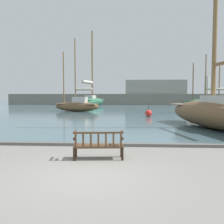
# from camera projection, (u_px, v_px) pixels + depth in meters

# --- Properties ---
(ground_plane) EXTENTS (160.00, 160.00, 0.00)m
(ground_plane) POSITION_uv_depth(u_px,v_px,m) (87.00, 176.00, 6.42)
(ground_plane) COLOR gray
(harbor_water) EXTENTS (100.00, 80.00, 0.08)m
(harbor_water) POSITION_uv_depth(u_px,v_px,m) (122.00, 106.00, 50.25)
(harbor_water) COLOR #476670
(harbor_water) RESTS_ON ground
(quay_edge_kerb) EXTENTS (40.00, 0.30, 0.12)m
(quay_edge_kerb) POSITION_uv_depth(u_px,v_px,m) (102.00, 144.00, 10.25)
(quay_edge_kerb) COLOR #5B5954
(quay_edge_kerb) RESTS_ON ground
(park_bench) EXTENTS (1.64, 0.67, 0.92)m
(park_bench) POSITION_uv_depth(u_px,v_px,m) (98.00, 145.00, 8.10)
(park_bench) COLOR black
(park_bench) RESTS_ON ground
(sailboat_far_port) EXTENTS (6.38, 3.38, 9.15)m
(sailboat_far_port) POSITION_uv_depth(u_px,v_px,m) (77.00, 105.00, 31.55)
(sailboat_far_port) COLOR brown
(sailboat_far_port) RESTS_ON harbor_water
(sailboat_mid_port) EXTENTS (9.92, 2.26, 9.78)m
(sailboat_mid_port) POSITION_uv_depth(u_px,v_px,m) (206.00, 101.00, 47.00)
(sailboat_mid_port) COLOR #2D6647
(sailboat_mid_port) RESTS_ON harbor_water
(sailboat_nearest_port) EXTENTS (4.86, 10.65, 14.29)m
(sailboat_nearest_port) POSITION_uv_depth(u_px,v_px,m) (216.00, 111.00, 15.11)
(sailboat_nearest_port) COLOR brown
(sailboat_nearest_port) RESTS_ON harbor_water
(sailboat_distant_harbor) EXTENTS (5.28, 10.51, 14.17)m
(sailboat_distant_harbor) POSITION_uv_depth(u_px,v_px,m) (92.00, 101.00, 47.28)
(sailboat_distant_harbor) COLOR #2D6647
(sailboat_distant_harbor) RESTS_ON harbor_water
(channel_buoy) EXTENTS (0.65, 0.65, 1.35)m
(channel_buoy) POSITION_uv_depth(u_px,v_px,m) (149.00, 113.00, 23.79)
(channel_buoy) COLOR red
(channel_buoy) RESTS_ON harbor_water
(far_breakwater) EXTENTS (51.82, 2.40, 6.41)m
(far_breakwater) POSITION_uv_depth(u_px,v_px,m) (130.00, 97.00, 56.19)
(far_breakwater) COLOR slate
(far_breakwater) RESTS_ON ground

